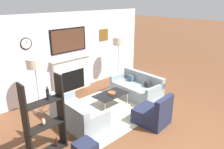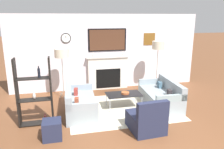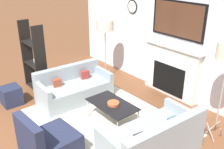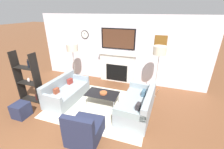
% 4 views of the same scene
% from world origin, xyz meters
% --- Properties ---
extents(fireplace_wall, '(6.93, 0.28, 2.70)m').
position_xyz_m(fireplace_wall, '(0.00, 4.23, 1.23)').
color(fireplace_wall, silver).
rests_on(fireplace_wall, ground_plane).
extents(area_rug, '(3.06, 2.33, 0.01)m').
position_xyz_m(area_rug, '(0.00, 2.22, 0.01)').
color(area_rug, beige).
rests_on(area_rug, ground_plane).
extents(couch_left, '(0.87, 1.67, 0.75)m').
position_xyz_m(couch_left, '(-1.22, 2.22, 0.27)').
color(couch_left, '#8F9BA2').
rests_on(couch_left, ground_plane).
extents(couch_right, '(0.94, 1.71, 0.77)m').
position_xyz_m(couch_right, '(1.22, 2.21, 0.28)').
color(couch_right, '#8F9BA2').
rests_on(couch_right, ground_plane).
extents(armchair, '(0.78, 0.86, 0.83)m').
position_xyz_m(armchair, '(0.21, 0.85, 0.26)').
color(armchair, '#222741').
rests_on(armchair, ground_plane).
extents(coffee_table, '(1.02, 0.59, 0.42)m').
position_xyz_m(coffee_table, '(0.08, 2.29, 0.39)').
color(coffee_table, black).
rests_on(coffee_table, ground_plane).
extents(decorative_bowl, '(0.24, 0.24, 0.06)m').
position_xyz_m(decorative_bowl, '(0.12, 2.29, 0.45)').
color(decorative_bowl, '#B4552B').
rests_on(decorative_bowl, coffee_table).
extents(floor_lamp_left, '(0.44, 0.44, 1.64)m').
position_xyz_m(floor_lamp_left, '(-1.62, 3.45, 1.48)').
color(floor_lamp_left, '#9E998E').
rests_on(floor_lamp_left, ground_plane).
extents(floor_lamp_right, '(0.42, 0.42, 1.80)m').
position_xyz_m(floor_lamp_right, '(1.62, 3.45, 1.63)').
color(floor_lamp_right, '#9E998E').
rests_on(floor_lamp_right, ground_plane).
extents(shelf_unit, '(0.82, 0.28, 1.68)m').
position_xyz_m(shelf_unit, '(-2.31, 1.79, 0.79)').
color(shelf_unit, black).
rests_on(shelf_unit, ground_plane).
extents(ottoman, '(0.41, 0.41, 0.42)m').
position_xyz_m(ottoman, '(-1.92, 1.01, 0.21)').
color(ottoman, '#222741').
rests_on(ottoman, ground_plane).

